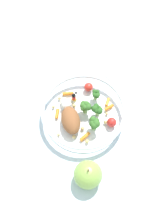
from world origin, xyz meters
TOP-DOWN VIEW (x-y plane):
  - ground_plane at (0.00, 0.00)m, footprint 2.40×2.40m
  - food_container at (0.01, 0.00)m, footprint 0.26×0.26m
  - loose_apple at (-0.17, 0.08)m, footprint 0.08×0.08m
  - folded_napkin at (0.13, -0.19)m, footprint 0.13×0.13m

SIDE VIEW (x-z plane):
  - ground_plane at x=0.00m, z-range 0.00..0.00m
  - folded_napkin at x=0.13m, z-range 0.00..0.01m
  - food_container at x=0.01m, z-range 0.00..0.06m
  - loose_apple at x=-0.17m, z-range -0.01..0.08m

